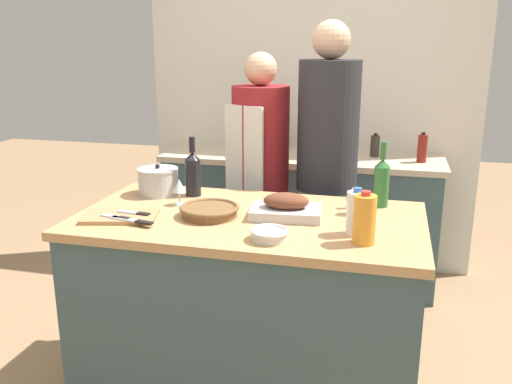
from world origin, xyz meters
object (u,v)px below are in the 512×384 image
object	(u,v)px
roasting_pan	(286,208)
knife_bread	(117,217)
stock_pot	(158,181)
wine_glass_right	(353,195)
condiment_bottle_extra	(375,146)
wine_bottle_dark	(381,181)
stand_mixer	(267,131)
wicker_basket	(209,210)
cutting_board	(120,217)
juice_jug	(365,219)
milk_jug	(357,213)
wine_bottle_green	(193,173)
knife_paring	(135,213)
mixing_bowl	(269,234)
condiment_bottle_tall	(257,142)
person_cook_guest	(327,165)
condiment_bottle_short	(422,148)
knife_chef	(133,220)
person_cook_aproned	(260,177)

from	to	relation	value
roasting_pan	knife_bread	size ratio (longest dim) A/B	2.23
stock_pot	wine_glass_right	world-z (taller)	stock_pot
roasting_pan	condiment_bottle_extra	bearing A→B (deg)	77.37
wine_bottle_dark	stand_mixer	bearing A→B (deg)	124.36
wine_glass_right	knife_bread	world-z (taller)	wine_glass_right
wicker_basket	stock_pot	distance (m)	0.48
cutting_board	wine_glass_right	bearing A→B (deg)	17.70
wine_bottle_dark	stock_pot	bearing A→B (deg)	-176.73
roasting_pan	condiment_bottle_extra	world-z (taller)	condiment_bottle_extra
juice_jug	milk_jug	xyz separation A→B (m)	(-0.04, 0.10, -0.01)
knife_bread	wine_bottle_dark	bearing A→B (deg)	24.99
wine_bottle_green	wine_glass_right	distance (m)	0.83
wine_glass_right	knife_paring	bearing A→B (deg)	-163.11
mixing_bowl	wine_bottle_green	world-z (taller)	wine_bottle_green
condiment_bottle_tall	person_cook_guest	size ratio (longest dim) A/B	0.12
juice_jug	wine_bottle_green	xyz separation A→B (m)	(-0.90, 0.48, 0.02)
knife_paring	stand_mixer	world-z (taller)	stand_mixer
stand_mixer	mixing_bowl	bearing A→B (deg)	-76.50
wine_bottle_dark	knife_bread	bearing A→B (deg)	-155.01
wine_glass_right	milk_jug	bearing A→B (deg)	-82.43
cutting_board	knife_bread	size ratio (longest dim) A/B	2.41
wine_glass_right	juice_jug	bearing A→B (deg)	-78.72
condiment_bottle_short	juice_jug	bearing A→B (deg)	-99.83
wine_bottle_green	condiment_bottle_tall	bearing A→B (deg)	86.60
stand_mixer	condiment_bottle_short	distance (m)	1.11
roasting_pan	wine_bottle_dark	world-z (taller)	wine_bottle_dark
mixing_bowl	condiment_bottle_extra	xyz separation A→B (m)	(0.34, 1.80, 0.04)
knife_chef	stock_pot	bearing A→B (deg)	101.23
mixing_bowl	person_cook_guest	size ratio (longest dim) A/B	0.09
juice_jug	person_cook_guest	xyz separation A→B (m)	(-0.27, 0.99, -0.02)
wine_bottle_dark	knife_bread	distance (m)	1.25
stock_pot	juice_jug	bearing A→B (deg)	-23.20
wine_bottle_dark	condiment_bottle_extra	bearing A→B (deg)	93.54
roasting_pan	milk_jug	size ratio (longest dim) A/B	1.69
roasting_pan	wicker_basket	xyz separation A→B (m)	(-0.34, -0.07, -0.02)
milk_jug	knife_paring	distance (m)	0.99
roasting_pan	cutting_board	size ratio (longest dim) A/B	0.93
knife_chef	wicker_basket	bearing A→B (deg)	35.15
knife_chef	stand_mixer	size ratio (longest dim) A/B	0.63
juice_jug	milk_jug	size ratio (longest dim) A/B	1.08
roasting_pan	knife_chef	distance (m)	0.68
roasting_pan	wicker_basket	distance (m)	0.35
knife_bread	knife_chef	bearing A→B (deg)	-15.56
milk_jug	knife_paring	bearing A→B (deg)	-178.82
condiment_bottle_short	cutting_board	bearing A→B (deg)	-130.68
milk_jug	wine_bottle_green	xyz separation A→B (m)	(-0.86, 0.39, 0.03)
cutting_board	juice_jug	distance (m)	1.09
stock_pot	condiment_bottle_extra	distance (m)	1.66
wine_glass_right	person_cook_aproned	bearing A→B (deg)	132.23
condiment_bottle_extra	person_cook_guest	world-z (taller)	person_cook_guest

